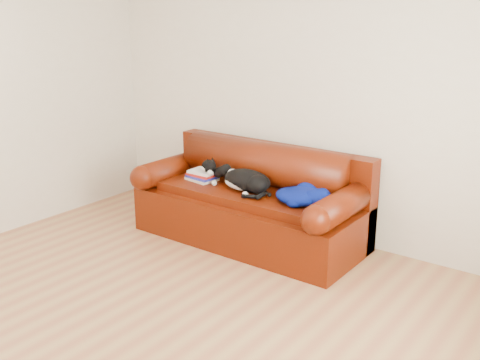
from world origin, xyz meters
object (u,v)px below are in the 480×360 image
Objects in this scene: cat at (246,181)px; blanket at (303,195)px; book_stack at (203,175)px; sofa_base at (249,216)px.

cat reaches higher than blanket.
blanket is (1.10, 0.00, 0.02)m from book_stack.
blanket reaches higher than book_stack.
sofa_base is 0.67m from blanket.
sofa_base is 3.50× the size of blanket.
blanket is (0.59, -0.05, 0.33)m from sofa_base.
sofa_base is 6.98× the size of book_stack.
sofa_base is 3.25× the size of cat.
sofa_base is 0.36m from cat.
book_stack is (-0.51, -0.05, 0.31)m from sofa_base.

